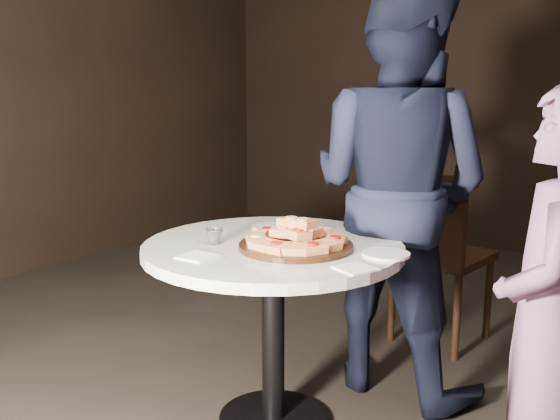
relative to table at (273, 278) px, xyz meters
The scene contains 11 objects.
table is the anchor object (origin of this frame).
serving_board 0.20m from the table, ahead, with size 0.45×0.45×0.02m, color black.
focaccia_pile 0.23m from the table, ahead, with size 0.41×0.39×0.11m.
plate_left 0.32m from the table, 127.58° to the left, with size 0.18×0.18×0.01m, color white.
plate_right 0.49m from the table, 11.65° to the left, with size 0.18×0.18×0.01m, color white.
water_glass 0.30m from the table, 142.57° to the right, with size 0.07×0.07×0.06m, color silver.
napkin_near 0.38m from the table, 108.65° to the right, with size 0.12×0.12×0.01m, color white.
napkin_far 0.49m from the table, 16.23° to the right, with size 0.12×0.12×0.01m, color white.
chair_far 1.21m from the table, 78.68° to the left, with size 0.51×0.53×0.98m.
diner_navy 0.76m from the table, 69.06° to the left, with size 0.92×0.72×1.90m, color black.
diner_teal 1.08m from the table, ahead, with size 0.52×0.34×1.44m, color slate.
Camera 1 is at (1.29, -1.99, 1.42)m, focal length 40.00 mm.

